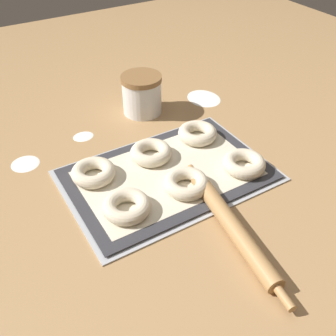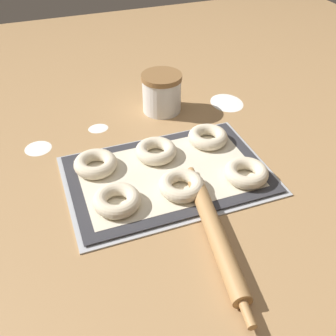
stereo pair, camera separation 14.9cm
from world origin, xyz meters
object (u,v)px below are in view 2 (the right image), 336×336
bagel_front_center (183,185)px  bagel_back_right (208,137)px  flour_canister (162,93)px  rolling_pin (216,233)px  bagel_front_right (246,173)px  bagel_back_left (95,164)px  bagel_back_center (156,151)px  baking_tray (168,175)px  bagel_front_left (117,200)px

bagel_front_center → bagel_back_right: same height
flour_canister → rolling_pin: (-0.08, -0.57, -0.04)m
bagel_back_right → flour_canister: 0.24m
bagel_front_center → bagel_front_right: (0.17, -0.01, 0.00)m
bagel_back_left → flour_canister: (0.27, 0.24, 0.04)m
bagel_back_right → flour_canister: flour_canister is taller
bagel_front_right → bagel_back_center: size_ratio=1.00×
bagel_front_center → rolling_pin: size_ratio=0.26×
baking_tray → bagel_back_center: bearing=93.7°
bagel_front_center → bagel_back_right: size_ratio=1.00×
bagel_front_left → bagel_front_center: same height
bagel_back_center → bagel_front_right: bearing=-42.2°
bagel_front_center → bagel_back_center: same height
baking_tray → bagel_front_left: (-0.15, -0.07, 0.02)m
baking_tray → bagel_front_left: 0.17m
baking_tray → bagel_back_right: size_ratio=4.67×
bagel_back_right → bagel_front_right: bearing=-82.5°
bagel_back_left → bagel_back_right: (0.33, 0.01, 0.00)m
flour_canister → rolling_pin: bearing=-97.8°
baking_tray → bagel_front_center: size_ratio=4.67×
bagel_front_left → bagel_back_right: size_ratio=1.00×
bagel_front_center → bagel_back_center: (-0.02, 0.16, 0.00)m
baking_tray → bagel_back_center: 0.09m
rolling_pin → bagel_back_center: bearing=94.9°
bagel_back_center → flour_canister: bearing=66.9°
bagel_front_left → bagel_front_right: bearing=-2.7°
bagel_front_center → bagel_back_center: bearing=96.4°
bagel_front_right → bagel_back_left: (-0.35, 0.17, 0.00)m
flour_canister → rolling_pin: 0.57m
bagel_back_center → bagel_back_right: 0.16m
bagel_back_right → bagel_front_left: bearing=-152.1°
bagel_front_left → bagel_front_center: (0.17, -0.00, 0.00)m
baking_tray → bagel_front_right: (0.18, -0.09, 0.02)m
bagel_back_right → baking_tray: bearing=-149.1°
rolling_pin → bagel_front_right: bearing=43.6°
bagel_front_center → bagel_front_left: bearing=178.8°
bagel_front_right → flour_canister: bearing=101.2°
bagel_back_right → flour_canister: bearing=103.9°
bagel_front_left → bagel_back_left: size_ratio=1.00×
bagel_front_center → bagel_front_right: 0.17m
bagel_front_center → rolling_pin: (0.01, -0.16, -0.01)m
baking_tray → rolling_pin: size_ratio=1.20×
bagel_back_center → rolling_pin: bagel_back_center is taller
bagel_front_left → flour_canister: flour_canister is taller
bagel_back_left → bagel_back_center: same height
bagel_back_center → baking_tray: bearing=-86.3°
bagel_front_right → bagel_back_left: size_ratio=1.00×
bagel_front_center → bagel_back_right: bearing=49.4°
bagel_front_right → bagel_back_center: 0.25m
baking_tray → flour_canister: size_ratio=4.11×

